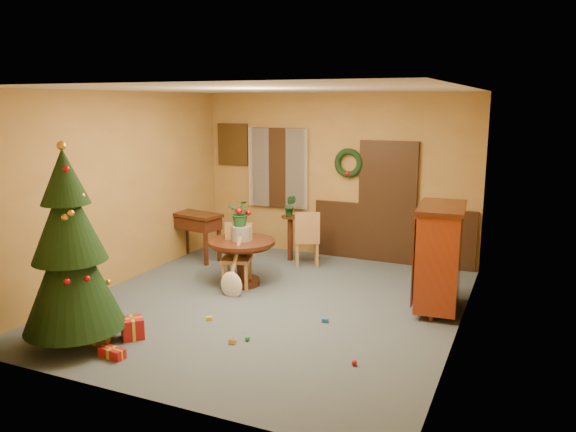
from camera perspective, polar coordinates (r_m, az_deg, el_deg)
The scene contains 21 objects.
room_envelope at distance 9.93m, azimuth 5.91°, elevation 2.05°, with size 5.50×5.50×5.50m.
dining_table at distance 8.53m, azimuth -4.72°, elevation -3.83°, with size 1.01×1.01×0.70m.
urn at distance 8.45m, azimuth -4.76°, elevation -1.75°, with size 0.30×0.30×0.22m, color slate.
centerpiece_plant at distance 8.38m, azimuth -4.79°, elevation 0.35°, with size 0.37×0.32×0.41m, color #1E4C23.
chair_near at distance 8.45m, azimuth -5.14°, elevation -3.80°, with size 0.52×0.52×0.96m.
chair_far at distance 9.45m, azimuth 1.95°, elevation -2.13°, with size 0.55×0.55×0.95m.
guitar at distance 8.06m, azimuth -5.81°, elevation -5.35°, with size 0.35×0.16×0.81m, color beige, non-canonical shape.
plant_stand at distance 9.80m, azimuth 0.23°, elevation -1.72°, with size 0.31×0.31×0.79m.
stand_plant at distance 9.70m, azimuth 0.23°, elevation 1.06°, with size 0.20×0.16×0.37m, color #19471E.
christmas_tree at distance 6.72m, azimuth -21.27°, elevation -3.37°, with size 1.13×1.13×2.33m.
writing_desk at distance 9.95m, azimuth -9.40°, elevation -0.87°, with size 1.02×0.65×0.84m.
sideboard at distance 7.68m, azimuth 15.14°, elevation -3.81°, with size 0.67×1.15×1.42m.
gift_a at distance 7.01m, azimuth -18.79°, elevation -11.48°, with size 0.33×0.29×0.15m.
gift_b at distance 6.99m, azimuth -15.52°, elevation -10.91°, with size 0.34×0.34×0.25m.
gift_c at distance 7.77m, azimuth -22.18°, elevation -9.52°, with size 0.27×0.21×0.13m.
gift_d at distance 6.59m, azimuth -17.45°, elevation -13.11°, with size 0.32×0.16×0.11m.
toy_a at distance 7.23m, azimuth 3.78°, elevation -10.55°, with size 0.08×0.05×0.05m, color #215392.
toy_b at distance 6.72m, azimuth -4.14°, elevation -12.28°, with size 0.06×0.06×0.06m, color #278F42.
toy_c at distance 7.35m, azimuth -8.00°, elevation -10.27°, with size 0.08×0.05×0.05m, color gold.
toy_d at distance 6.18m, azimuth 6.76°, elevation -14.60°, with size 0.06×0.06×0.06m, color #B50C17.
toy_e at distance 6.66m, azimuth -5.69°, elevation -12.60°, with size 0.08×0.05×0.05m, color gold.
Camera 1 is at (3.20, -6.62, 2.74)m, focal length 35.00 mm.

